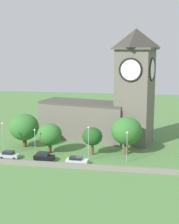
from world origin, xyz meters
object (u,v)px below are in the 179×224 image
(streetlamp_central, at_px, (88,138))
(tree_by_tower, at_px, (92,136))
(tree_riverside_west, at_px, (127,131))
(car_silver, at_px, (9,155))
(car_white, at_px, (77,160))
(tree_riverside_east, at_px, (24,127))
(streetlamp_east_mid, at_px, (127,142))
(streetlamp_west_end, at_px, (3,134))
(tree_churchyard, at_px, (50,135))
(church, at_px, (108,104))
(streetlamp_west_mid, at_px, (35,138))
(car_black, at_px, (44,157))

(streetlamp_central, xyz_separation_m, tree_by_tower, (0.10, 4.40, -0.71))
(streetlamp_central, relative_size, tree_by_tower, 1.19)
(streetlamp_central, height_order, tree_by_tower, streetlamp_central)
(tree_riverside_west, bearing_deg, car_silver, -162.95)
(car_white, height_order, tree_riverside_east, tree_riverside_east)
(streetlamp_central, height_order, streetlamp_east_mid, streetlamp_central)
(streetlamp_west_end, xyz_separation_m, tree_riverside_west, (27.90, 5.71, 0.50))
(tree_churchyard, xyz_separation_m, tree_by_tower, (10.14, 0.30, -0.09))
(church, relative_size, streetlamp_west_mid, 4.91)
(streetlamp_central, distance_m, tree_by_tower, 4.46)
(streetlamp_west_end, bearing_deg, streetlamp_east_mid, -0.32)
(car_white, bearing_deg, car_silver, 176.18)
(streetlamp_west_mid, height_order, tree_by_tower, streetlamp_west_mid)
(car_white, bearing_deg, tree_riverside_east, 146.54)
(car_silver, height_order, car_white, car_silver)
(streetlamp_west_end, distance_m, tree_by_tower, 20.55)
(streetlamp_central, bearing_deg, streetlamp_west_end, 178.40)
(streetlamp_west_mid, xyz_separation_m, tree_riverside_west, (20.20, 5.86, 1.13))
(church, bearing_deg, streetlamp_east_mid, -69.90)
(tree_churchyard, bearing_deg, car_white, -40.34)
(car_white, bearing_deg, streetlamp_central, 51.74)
(car_white, xyz_separation_m, streetlamp_central, (2.09, 2.65, 4.25))
(car_black, bearing_deg, tree_by_tower, 32.30)
(streetlamp_east_mid, distance_m, tree_churchyard, 18.77)
(car_white, height_order, tree_by_tower, tree_by_tower)
(car_black, height_order, tree_churchyard, tree_churchyard)
(car_silver, distance_m, tree_churchyard, 10.31)
(car_white, height_order, streetlamp_west_end, streetlamp_west_end)
(tree_riverside_west, bearing_deg, car_white, -138.02)
(tree_riverside_east, bearing_deg, streetlamp_west_end, -109.02)
(car_black, height_order, tree_riverside_east, tree_riverside_east)
(car_white, relative_size, tree_riverside_west, 0.53)
(church, bearing_deg, streetlamp_west_mid, -129.08)
(church, xyz_separation_m, tree_by_tower, (-1.82, -13.60, -5.38))
(streetlamp_west_end, relative_size, tree_riverside_east, 0.91)
(tree_riverside_west, bearing_deg, streetlamp_west_mid, -163.81)
(car_silver, relative_size, streetlamp_central, 0.56)
(church, xyz_separation_m, car_white, (-4.01, -20.66, -8.92))
(streetlamp_west_mid, bearing_deg, tree_riverside_east, 126.15)
(car_black, height_order, car_white, car_black)
(car_black, xyz_separation_m, streetlamp_west_end, (-10.43, 2.32, 4.10))
(tree_riverside_east, relative_size, tree_by_tower, 1.30)
(tree_riverside_east, bearing_deg, car_silver, -91.22)
(car_white, xyz_separation_m, streetlamp_west_mid, (-10.28, 3.06, 3.60))
(streetlamp_central, bearing_deg, streetlamp_east_mid, 2.74)
(car_black, xyz_separation_m, tree_churchyard, (-0.39, 5.86, 3.49))
(streetlamp_east_mid, distance_m, tree_riverside_east, 27.00)
(car_silver, bearing_deg, tree_riverside_east, 88.78)
(car_silver, relative_size, tree_churchyard, 0.60)
(car_silver, xyz_separation_m, streetlamp_west_end, (-2.24, 2.16, 4.22))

